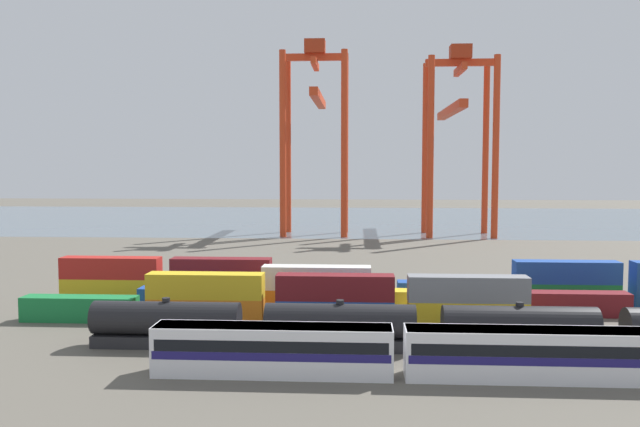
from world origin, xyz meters
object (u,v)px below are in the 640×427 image
object	(u,v)px
shipping_container_1	(206,310)
shipping_container_5	(467,314)
freight_tank_row	(429,327)
shipping_container_7	(193,299)
gantry_crane_central	(457,122)
shipping_container_3	(335,312)
shipping_container_10	(443,302)
gantry_crane_west	(316,118)
passenger_train	(528,352)

from	to	relation	value
shipping_container_1	shipping_container_5	distance (m)	26.96
freight_tank_row	shipping_container_7	size ratio (longest dim) A/B	4.99
shipping_container_1	shipping_container_5	world-z (taller)	same
freight_tank_row	shipping_container_5	world-z (taller)	freight_tank_row
shipping_container_5	gantry_crane_central	bearing A→B (deg)	82.30
shipping_container_3	gantry_crane_central	world-z (taller)	gantry_crane_central
shipping_container_7	shipping_container_10	size ratio (longest dim) A/B	1.00
shipping_container_5	gantry_crane_west	xyz separation A→B (m)	(-21.44, 90.64, 26.58)
gantry_crane_central	shipping_container_10	bearing A→B (deg)	-99.33
freight_tank_row	shipping_container_1	bearing A→B (deg)	157.70
shipping_container_10	gantry_crane_central	xyz separation A→B (m)	(14.12, 85.92, 25.46)
shipping_container_1	shipping_container_10	world-z (taller)	same
passenger_train	gantry_crane_central	distance (m)	111.11
shipping_container_3	shipping_container_7	world-z (taller)	same
gantry_crane_central	shipping_container_3	bearing A→B (deg)	-105.78
shipping_container_5	shipping_container_10	xyz separation A→B (m)	(-1.76, 5.54, 0.00)
shipping_container_10	gantry_crane_west	world-z (taller)	gantry_crane_west
shipping_container_10	gantry_crane_central	size ratio (longest dim) A/B	0.27
shipping_container_1	shipping_container_7	distance (m)	6.20
shipping_container_5	shipping_container_3	bearing A→B (deg)	180.00
shipping_container_5	shipping_container_7	size ratio (longest dim) A/B	1.00
freight_tank_row	gantry_crane_west	distance (m)	104.30
shipping_container_10	shipping_container_7	bearing A→B (deg)	180.00
freight_tank_row	shipping_container_10	xyz separation A→B (m)	(3.11, 14.60, -0.82)
shipping_container_3	shipping_container_10	distance (m)	12.96
shipping_container_10	shipping_container_3	bearing A→B (deg)	-154.71
freight_tank_row	shipping_container_3	xyz separation A→B (m)	(-8.61, 9.06, -0.82)
freight_tank_row	shipping_container_10	world-z (taller)	freight_tank_row
freight_tank_row	gantry_crane_central	distance (m)	104.92
freight_tank_row	shipping_container_1	distance (m)	23.89
shipping_container_10	gantry_crane_central	bearing A→B (deg)	80.67
passenger_train	shipping_container_5	distance (m)	16.49
shipping_container_1	shipping_container_3	world-z (taller)	same
shipping_container_7	shipping_container_3	bearing A→B (deg)	-18.78
shipping_container_7	gantry_crane_central	size ratio (longest dim) A/B	0.27
shipping_container_10	gantry_crane_central	distance (m)	90.72
shipping_container_1	shipping_container_7	world-z (taller)	same
shipping_container_1	passenger_train	bearing A→B (deg)	-29.64
gantry_crane_west	gantry_crane_central	size ratio (longest dim) A/B	1.04
shipping_container_5	shipping_container_10	world-z (taller)	same
shipping_container_1	gantry_crane_west	distance (m)	94.62
shipping_container_1	shipping_container_3	bearing A→B (deg)	0.00
passenger_train	shipping_container_10	xyz separation A→B (m)	(-3.57, 21.91, -0.84)
shipping_container_7	gantry_crane_central	world-z (taller)	gantry_crane_central
shipping_container_5	gantry_crane_central	xyz separation A→B (m)	(12.36, 91.46, 25.46)
shipping_container_1	shipping_container_7	bearing A→B (deg)	116.82
freight_tank_row	shipping_container_3	world-z (taller)	freight_tank_row
shipping_container_3	shipping_container_10	size ratio (longest dim) A/B	1.00
shipping_container_1	gantry_crane_central	world-z (taller)	gantry_crane_central
shipping_container_1	gantry_crane_central	distance (m)	102.76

